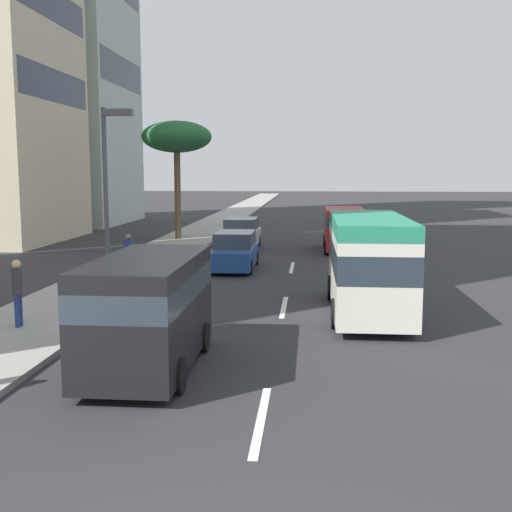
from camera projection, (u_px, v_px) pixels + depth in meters
ground_plane at (296, 246)px, 36.94m from camera, size 198.00×198.00×0.00m
sidewalk_right at (180, 243)px, 37.53m from camera, size 162.00×3.63×0.15m
lane_stripe_near at (261, 420)px, 11.08m from camera, size 3.20×0.16×0.01m
lane_stripe_mid at (284, 307)px, 20.26m from camera, size 3.20×0.16×0.01m
lane_stripe_far at (292, 268)px, 28.51m from camera, size 3.20×0.16×0.01m
van_lead at (148, 306)px, 13.75m from camera, size 4.87×2.14×2.49m
car_second at (235, 251)px, 28.09m from camera, size 4.60×1.87×1.65m
van_third at (344, 227)px, 34.28m from camera, size 4.95×2.20×2.31m
minibus_fourth at (368, 261)px, 19.16m from camera, size 6.77×2.30×2.97m
car_fifth at (241, 235)px, 35.19m from camera, size 4.80×1.92×1.72m
pedestrian_mid_block at (129, 252)px, 25.85m from camera, size 0.38×0.33×1.62m
pedestrian_by_tree at (17, 289)px, 16.99m from camera, size 0.39×0.37×1.83m
palm_tree at (177, 138)px, 38.55m from camera, size 4.28×4.28×7.22m
street_lamp at (109, 183)px, 19.38m from camera, size 0.24×0.97×6.09m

